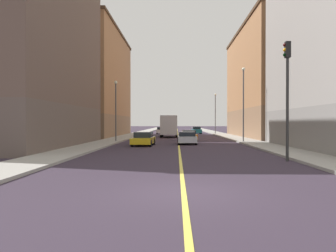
# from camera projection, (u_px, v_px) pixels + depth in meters

# --- Properties ---
(ground_plane) EXTENTS (400.00, 400.00, 0.00)m
(ground_plane) POSITION_uv_depth(u_px,v_px,m) (184.00, 193.00, 10.02)
(ground_plane) COLOR #332937
(ground_plane) RESTS_ON ground
(sidewalk_left) EXTENTS (2.92, 168.00, 0.15)m
(sidewalk_left) POSITION_uv_depth(u_px,v_px,m) (221.00, 134.00, 58.79)
(sidewalk_left) COLOR #9E9B93
(sidewalk_left) RESTS_ON ground
(sidewalk_right) EXTENTS (2.92, 168.00, 0.15)m
(sidewalk_right) POSITION_uv_depth(u_px,v_px,m) (135.00, 134.00, 59.20)
(sidewalk_right) COLOR #9E9B93
(sidewalk_right) RESTS_ON ground
(lane_center_stripe) EXTENTS (0.16, 154.00, 0.01)m
(lane_center_stripe) POSITION_uv_depth(u_px,v_px,m) (178.00, 135.00, 59.00)
(lane_center_stripe) COLOR #E5D14C
(lane_center_stripe) RESTS_ON ground
(building_left_mid) EXTENTS (11.85, 25.05, 16.34)m
(building_left_mid) POSITION_uv_depth(u_px,v_px,m) (279.00, 83.00, 48.78)
(building_left_mid) COLOR #8F6B4F
(building_left_mid) RESTS_ON ground
(building_right_corner) EXTENTS (11.85, 19.55, 21.88)m
(building_right_corner) POSITION_uv_depth(u_px,v_px,m) (12.00, 26.00, 29.35)
(building_right_corner) COLOR brown
(building_right_corner) RESTS_ON ground
(building_right_midblock) EXTENTS (11.85, 23.70, 16.85)m
(building_right_midblock) POSITION_uv_depth(u_px,v_px,m) (85.00, 84.00, 52.65)
(building_right_midblock) COLOR #8F6B4F
(building_right_midblock) RESTS_ON ground
(traffic_light_left_near) EXTENTS (0.40, 0.32, 6.70)m
(traffic_light_left_near) POSITION_uv_depth(u_px,v_px,m) (287.00, 85.00, 18.20)
(traffic_light_left_near) COLOR #2D2D2D
(traffic_light_left_near) RESTS_ON ground
(street_lamp_left_near) EXTENTS (0.36, 0.36, 7.98)m
(street_lamp_left_near) POSITION_uv_depth(u_px,v_px,m) (243.00, 97.00, 35.06)
(street_lamp_left_near) COLOR #4C4C51
(street_lamp_left_near) RESTS_ON ground
(street_lamp_right_near) EXTENTS (0.36, 0.36, 6.70)m
(street_lamp_right_near) POSITION_uv_depth(u_px,v_px,m) (116.00, 104.00, 36.22)
(street_lamp_right_near) COLOR #4C4C51
(street_lamp_right_near) RESTS_ON ground
(street_lamp_left_far) EXTENTS (0.36, 0.36, 7.47)m
(street_lamp_left_far) POSITION_uv_depth(u_px,v_px,m) (215.00, 109.00, 60.51)
(street_lamp_left_far) COLOR #4C4C51
(street_lamp_left_far) RESTS_ON ground
(car_orange) EXTENTS (1.94, 4.64, 1.26)m
(car_orange) POSITION_uv_depth(u_px,v_px,m) (189.00, 135.00, 39.67)
(car_orange) COLOR orange
(car_orange) RESTS_ON ground
(car_white) EXTENTS (1.83, 4.22, 1.32)m
(car_white) POSITION_uv_depth(u_px,v_px,m) (161.00, 131.00, 63.52)
(car_white) COLOR white
(car_white) RESTS_ON ground
(car_yellow) EXTENTS (2.04, 4.37, 1.29)m
(car_yellow) POSITION_uv_depth(u_px,v_px,m) (143.00, 139.00, 30.88)
(car_yellow) COLOR gold
(car_yellow) RESTS_ON ground
(car_teal) EXTENTS (1.84, 4.25, 1.42)m
(car_teal) POSITION_uv_depth(u_px,v_px,m) (197.00, 130.00, 63.78)
(car_teal) COLOR #196670
(car_teal) RESTS_ON ground
(car_silver) EXTENTS (1.93, 4.25, 1.24)m
(car_silver) POSITION_uv_depth(u_px,v_px,m) (187.00, 138.00, 33.17)
(car_silver) COLOR silver
(car_silver) RESTS_ON ground
(car_red) EXTENTS (1.85, 3.96, 1.36)m
(car_red) POSITION_uv_depth(u_px,v_px,m) (171.00, 129.00, 78.98)
(car_red) COLOR red
(car_red) RESTS_ON ground
(box_truck) EXTENTS (2.54, 6.69, 3.22)m
(box_truck) POSITION_uv_depth(u_px,v_px,m) (169.00, 126.00, 49.08)
(box_truck) COLOR beige
(box_truck) RESTS_ON ground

